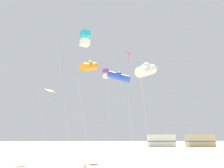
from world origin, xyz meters
TOP-DOWN VIEW (x-y plane):
  - kite_box_cyan at (-2.22, 8.65)m, footprint 2.58×2.58m
  - kite_box_violet at (-0.30, 20.60)m, footprint 1.24×1.24m
  - kite_tube_blue at (0.92, 15.44)m, footprint 2.88×2.43m
  - kite_tube_orange at (-2.03, 12.00)m, footprint 2.04×2.56m
  - kite_tube_white at (2.07, 7.40)m, footprint 2.00×2.45m
  - kite_diamond_lime at (-6.70, 17.66)m, footprint 1.82×1.76m
  - kite_diamond_scarlet at (2.46, 18.92)m, footprint 2.76×2.75m
  - rv_van_white at (13.85, 45.99)m, footprint 6.50×2.50m
  - rv_van_tan at (22.70, 44.59)m, footprint 6.49×2.49m

SIDE VIEW (x-z plane):
  - rv_van_white at x=13.85m, z-range -0.01..2.79m
  - rv_van_tan at x=22.70m, z-range -0.01..2.79m
  - kite_tube_white at x=2.07m, z-range 3.06..10.57m
  - kite_diamond_lime at x=-6.70m, z-range 3.35..11.00m
  - kite_tube_orange at x=-2.03m, z-range 3.92..13.16m
  - kite_tube_blue at x=0.92m, z-range 3.95..13.26m
  - kite_box_cyan at x=-2.22m, z-range 4.50..14.69m
  - kite_box_violet at x=-0.30m, z-range 4.90..15.88m
  - kite_diamond_scarlet at x=2.46m, z-range 5.60..18.52m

